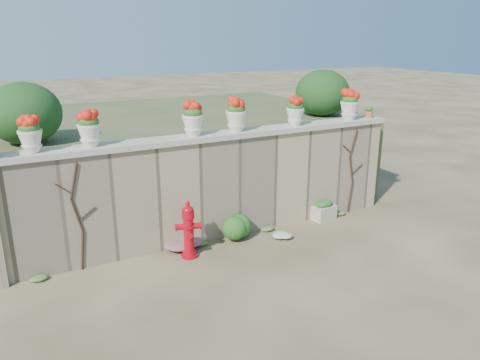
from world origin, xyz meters
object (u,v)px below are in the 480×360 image
fire_hydrant (189,229)px  planter_box (324,211)px  urn_pot_0 (30,135)px  terracotta_pot (369,113)px

fire_hydrant → planter_box: 3.33m
fire_hydrant → urn_pot_0: bearing=-179.0°
fire_hydrant → terracotta_pot: size_ratio=4.46×
fire_hydrant → planter_box: (3.30, 0.31, -0.34)m
urn_pot_0 → terracotta_pot: bearing=-0.0°
fire_hydrant → urn_pot_0: size_ratio=1.84×
urn_pot_0 → terracotta_pot: size_ratio=2.42×
planter_box → terracotta_pot: (1.37, 0.32, 2.01)m
planter_box → terracotta_pot: bearing=3.7°
fire_hydrant → urn_pot_0: urn_pot_0 is taller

